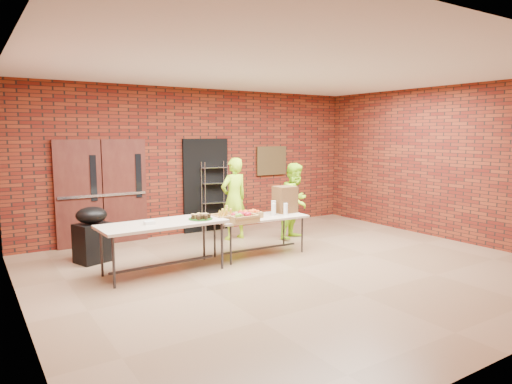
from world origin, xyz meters
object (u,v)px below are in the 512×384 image
coffee_dispenser (285,199)px  volunteer_man (295,201)px  table_left (163,227)px  table_right (259,220)px  covered_grill (92,234)px  volunteer_woman (234,199)px  wire_rack (215,197)px

coffee_dispenser → volunteer_man: size_ratio=0.31×
table_left → volunteer_man: 3.36m
table_left → table_right: (1.88, 0.08, -0.09)m
table_right → volunteer_man: (1.38, 0.72, 0.15)m
volunteer_man → table_right: bearing=-176.6°
table_right → covered_grill: size_ratio=1.82×
covered_grill → volunteer_man: (4.07, -0.45, 0.31)m
table_left → coffee_dispenser: coffee_dispenser is taller
table_left → covered_grill: size_ratio=2.07×
table_right → covered_grill: bearing=159.5°
table_left → volunteer_woman: (2.12, 1.42, 0.11)m
volunteer_woman → wire_rack: bearing=-98.3°
wire_rack → coffee_dispenser: (0.39, -2.13, 0.17)m
volunteer_woman → table_left: bearing=26.8°
covered_grill → volunteer_man: 4.10m
table_left → table_right: bearing=0.5°
wire_rack → coffee_dispenser: 2.17m
table_right → volunteer_man: 1.57m
wire_rack → table_right: size_ratio=0.90×
wire_rack → covered_grill: bearing=-147.8°
coffee_dispenser → covered_grill: bearing=162.6°
covered_grill → volunteer_woman: volunteer_woman is taller
covered_grill → volunteer_woman: size_ratio=0.56×
table_right → covered_grill: (-2.68, 1.16, -0.17)m
wire_rack → volunteer_man: (1.12, -1.53, 0.01)m
volunteer_woman → volunteer_man: 1.30m
coffee_dispenser → volunteer_man: volunteer_man is taller
covered_grill → volunteer_woman: 2.96m
table_left → table_right: 1.88m
covered_grill → volunteer_woman: bearing=-15.7°
table_right → volunteer_woman: (0.24, 1.34, 0.21)m
table_left → volunteer_man: bearing=11.8°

